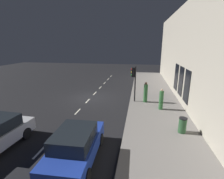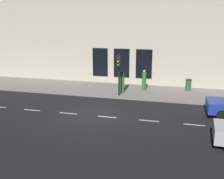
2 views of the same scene
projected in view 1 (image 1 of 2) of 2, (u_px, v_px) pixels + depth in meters
name	position (u px, v px, depth m)	size (l,w,h in m)	color
ground_plane	(91.00, 98.00, 16.70)	(60.00, 60.00, 0.00)	black
sidewalk	(154.00, 100.00, 15.68)	(4.50, 32.00, 0.15)	gray
building_facade	(188.00, 54.00, 14.13)	(0.65, 32.00, 8.79)	beige
lane_centre_line	(88.00, 101.00, 15.75)	(0.12, 27.20, 0.01)	beige
traffic_light	(134.00, 77.00, 14.68)	(0.47, 0.32, 3.22)	black
parked_car_1	(76.00, 145.00, 7.51)	(2.00, 4.23, 1.58)	#1E389E
pedestrian_0	(161.00, 100.00, 13.17)	(0.38, 0.38, 1.71)	#336B38
pedestrian_1	(146.00, 93.00, 14.86)	(0.50, 0.50, 1.85)	#336B38
trash_bin	(182.00, 125.00, 9.73)	(0.47, 0.47, 0.94)	#2D5633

